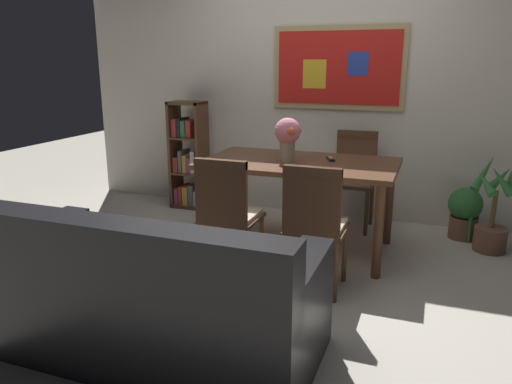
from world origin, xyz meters
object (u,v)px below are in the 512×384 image
object	(u,v)px
dining_table	(299,172)
dining_chair_far_right	(354,171)
bookshelf	(189,160)
dining_chair_near_left	(227,209)
tv_remote	(331,159)
dining_chair_near_right	(315,219)
potted_ivy	(465,212)
leather_couch	(147,301)
potted_palm	(492,217)
flower_vase	(288,135)

from	to	relation	value
dining_table	dining_chair_far_right	world-z (taller)	dining_chair_far_right
bookshelf	dining_table	bearing A→B (deg)	-28.57
dining_chair_near_left	tv_remote	xyz separation A→B (m)	(0.55, 0.90, 0.23)
dining_chair_near_right	bookshelf	distance (m)	2.35
dining_chair_near_right	potted_ivy	distance (m)	1.85
dining_chair_near_left	tv_remote	bearing A→B (deg)	58.61
dining_chair_far_right	potted_ivy	distance (m)	1.04
dining_table	dining_chair_far_right	size ratio (longest dim) A/B	1.73
dining_table	leather_couch	size ratio (longest dim) A/B	0.87
bookshelf	potted_ivy	world-z (taller)	bookshelf
bookshelf	potted_palm	distance (m)	3.00
dining_chair_near_left	leather_couch	size ratio (longest dim) A/B	0.51
tv_remote	dining_chair_near_right	bearing A→B (deg)	-84.10
dining_table	flower_vase	xyz separation A→B (m)	(-0.09, -0.05, 0.31)
potted_ivy	leather_couch	bearing A→B (deg)	-123.40
dining_chair_near_right	tv_remote	world-z (taller)	dining_chair_near_right
tv_remote	flower_vase	bearing A→B (deg)	-150.39
bookshelf	potted_palm	world-z (taller)	bookshelf
potted_palm	dining_table	bearing A→B (deg)	-161.96
dining_table	potted_ivy	world-z (taller)	dining_table
dining_table	tv_remote	size ratio (longest dim) A/B	9.79
potted_palm	flower_vase	distance (m)	1.84
dining_chair_far_right	potted_ivy	world-z (taller)	dining_chair_far_right
dining_chair_near_left	bookshelf	distance (m)	1.92
dining_chair_near_left	potted_ivy	bearing A→B (deg)	42.53
dining_chair_near_left	potted_ivy	xyz separation A→B (m)	(1.65, 1.51, -0.29)
dining_table	flower_vase	distance (m)	0.33
dining_chair_near_left	potted_palm	world-z (taller)	dining_chair_near_left
bookshelf	potted_ivy	xyz separation A→B (m)	(2.78, -0.03, -0.26)
dining_chair_far_right	bookshelf	distance (m)	1.78
dining_chair_near_right	dining_chair_far_right	bearing A→B (deg)	89.67
dining_chair_near_right	bookshelf	world-z (taller)	bookshelf
dining_table	potted_palm	distance (m)	1.65
tv_remote	bookshelf	bearing A→B (deg)	158.70
leather_couch	potted_ivy	xyz separation A→B (m)	(1.67, 2.54, -0.06)
bookshelf	dining_chair_near_left	bearing A→B (deg)	-53.92
dining_chair_far_right	potted_ivy	size ratio (longest dim) A/B	1.75
dining_chair_far_right	dining_chair_near_left	distance (m)	1.65
dining_chair_near_right	bookshelf	xyz separation A→B (m)	(-1.77, 1.55, -0.02)
tv_remote	leather_couch	bearing A→B (deg)	-106.52
dining_chair_far_right	potted_palm	distance (m)	1.25
bookshelf	potted_palm	size ratio (longest dim) A/B	1.41
flower_vase	tv_remote	bearing A→B (deg)	29.61
dining_chair_far_right	tv_remote	size ratio (longest dim) A/B	5.67
dining_chair_far_right	bookshelf	world-z (taller)	bookshelf
dining_chair_near_right	leather_couch	size ratio (longest dim) A/B	0.51
leather_couch	tv_remote	size ratio (longest dim) A/B	11.21
flower_vase	potted_ivy	bearing A→B (deg)	29.33
dining_table	potted_ivy	distance (m)	1.59
dining_table	potted_palm	xyz separation A→B (m)	(1.53, 0.50, -0.37)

